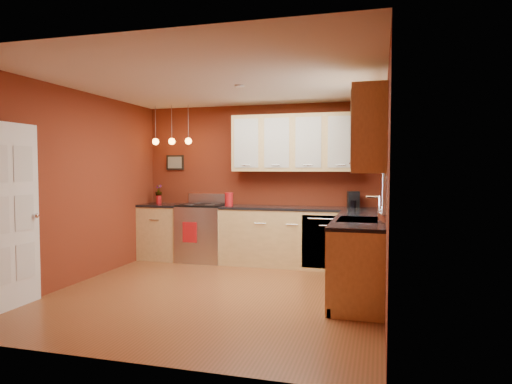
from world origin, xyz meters
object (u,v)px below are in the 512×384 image
(gas_range, at_px, (203,232))
(red_canister, at_px, (229,199))
(sink, at_px, (360,221))
(soap_pump, at_px, (381,215))
(coffee_maker, at_px, (353,200))

(gas_range, xyz_separation_m, red_canister, (0.47, -0.03, 0.57))
(gas_range, height_order, sink, sink)
(sink, distance_m, soap_pump, 0.43)
(sink, xyz_separation_m, red_canister, (-2.15, 1.47, 0.13))
(red_canister, distance_m, coffee_maker, 1.99)
(red_canister, distance_m, soap_pump, 3.00)
(sink, bearing_deg, gas_range, 150.22)
(red_canister, bearing_deg, soap_pump, -36.88)
(gas_range, xyz_separation_m, soap_pump, (2.87, -1.83, 0.55))
(coffee_maker, height_order, soap_pump, coffee_maker)
(gas_range, bearing_deg, soap_pump, -32.54)
(gas_range, distance_m, soap_pump, 3.45)
(sink, relative_size, coffee_maker, 2.77)
(gas_range, relative_size, sink, 1.59)
(coffee_maker, relative_size, soap_pump, 1.37)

